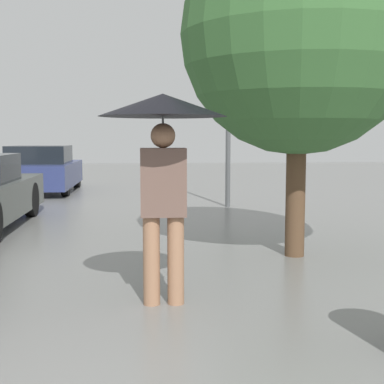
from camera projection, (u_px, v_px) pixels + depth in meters
The scene contains 4 objects.
pedestrian at pixel (163, 135), 4.89m from camera, with size 1.18×1.18×1.97m.
parked_car_farthest at pixel (41, 170), 15.25m from camera, with size 1.87×3.95×1.32m.
tree at pixel (299, 37), 6.81m from camera, with size 3.03×3.03×4.37m.
street_lamp at pixel (229, 62), 11.74m from camera, with size 0.33×0.33×4.79m.
Camera 1 is at (-0.29, -1.91, 1.58)m, focal length 50.00 mm.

